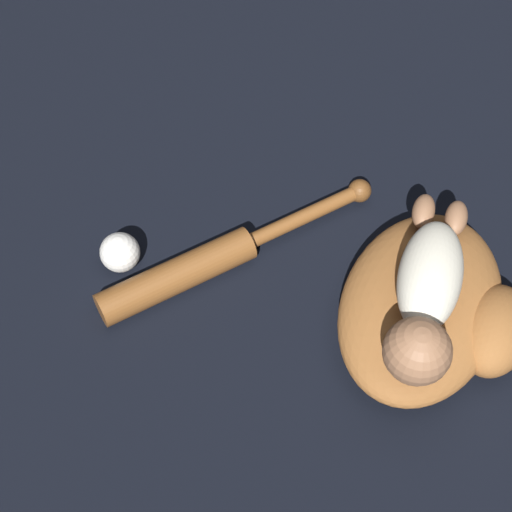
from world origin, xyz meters
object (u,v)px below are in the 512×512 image
at_px(baseball_glove, 433,309).
at_px(baseball, 120,252).
at_px(baseball_bat, 206,262).
at_px(baby_figure, 426,297).

relative_size(baseball_glove, baseball, 5.70).
bearing_deg(baseball_bat, baseball, -79.42).
bearing_deg(baseball_glove, baby_figure, -25.55).
xyz_separation_m(baseball_glove, baseball, (0.03, -0.53, -0.01)).
height_order(baseball_glove, baby_figure, baby_figure).
distance_m(baseball_glove, baby_figure, 0.10).
xyz_separation_m(baseball_glove, baseball_bat, (0.01, -0.38, -0.02)).
bearing_deg(baseball_glove, baseball, -86.28).
bearing_deg(baby_figure, baseball_bat, -95.01).
relative_size(baseball_glove, baby_figure, 1.10).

